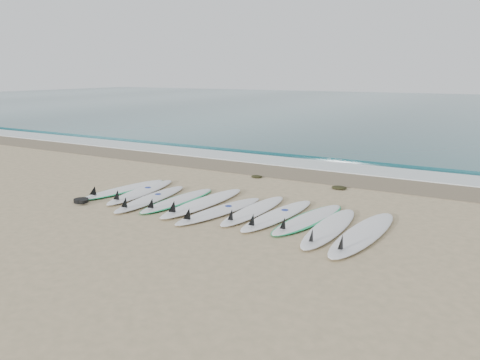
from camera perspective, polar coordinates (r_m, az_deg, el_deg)
The scene contains 19 objects.
ground at distance 9.89m, azimuth -1.95°, elevation -3.66°, with size 120.00×120.00×0.00m, color tan.
ocean at distance 40.94m, azimuth 23.04°, elevation 8.06°, with size 120.00×55.00×0.03m, color #235A63.
wet_sand_band at distance 13.43m, azimuth 7.30°, elevation 0.75°, with size 120.00×1.80×0.01m, color #72634B.
foam_band at distance 14.71m, azimuth 9.42°, elevation 1.81°, with size 120.00×1.40×0.04m, color silver.
wave_crest at distance 16.09m, azimuth 11.31°, elevation 2.80°, with size 120.00×1.00×0.10m, color #235A63.
surfboard_0 at distance 11.76m, azimuth -13.98°, elevation -1.09°, with size 0.89×2.52×0.31m.
surfboard_1 at distance 11.38m, azimuth -12.08°, elevation -1.41°, with size 0.86×2.64×0.33m.
surfboard_2 at distance 10.72m, azimuth -10.95°, elevation -2.25°, with size 0.76×2.60×0.33m.
surfboard_3 at distance 10.53m, azimuth -7.64°, elevation -2.47°, with size 0.66×2.44×0.31m.
surfboard_4 at distance 10.22m, azimuth -4.68°, elevation -2.78°, with size 0.71×2.84×0.36m.
surfboard_5 at distance 9.64m, azimuth -2.68°, elevation -3.77°, with size 0.95×2.59×0.32m.
surfboard_6 at distance 9.65m, azimuth 1.55°, elevation -3.73°, with size 0.56×2.51×0.32m.
surfboard_7 at distance 9.36m, azimuth 4.49°, elevation -4.31°, with size 0.78×2.61×0.33m.
surfboard_8 at distance 9.22m, azimuth 8.26°, elevation -4.74°, with size 0.96×2.54×0.31m.
surfboard_9 at distance 8.74m, azimuth 10.74°, elevation -5.76°, with size 0.59×2.63×0.34m.
surfboard_10 at distance 8.54m, azimuth 14.67°, elevation -6.37°, with size 0.80×2.92×0.37m.
seaweed_near at distance 12.88m, azimuth 2.05°, elevation 0.43°, with size 0.32×0.25×0.06m, color black.
seaweed_far at distance 11.87m, azimuth 11.99°, elevation -0.91°, with size 0.39×0.30×0.08m, color black.
leash_coil at distance 10.98m, azimuth -18.74°, elevation -2.40°, with size 0.46×0.36×0.11m.
Camera 1 is at (5.01, -8.04, 2.84)m, focal length 35.00 mm.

